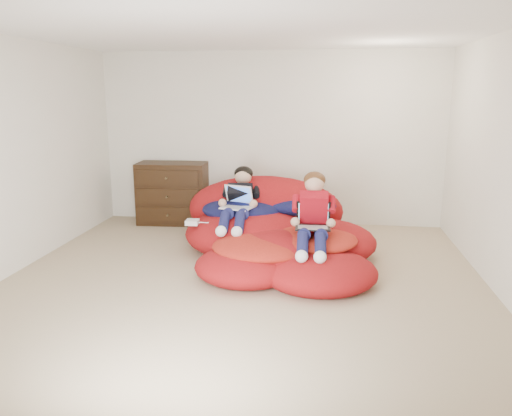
{
  "coord_description": "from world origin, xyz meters",
  "views": [
    {
      "loc": [
        0.82,
        -4.8,
        1.93
      ],
      "look_at": [
        0.09,
        0.39,
        0.7
      ],
      "focal_mm": 35.0,
      "sensor_mm": 36.0,
      "label": 1
    }
  ],
  "objects": [
    {
      "name": "room_shell",
      "position": [
        0.0,
        0.0,
        0.22
      ],
      "size": [
        5.1,
        5.1,
        2.77
      ],
      "color": "tan",
      "rests_on": "ground"
    },
    {
      "name": "dresser",
      "position": [
        -1.42,
        2.23,
        0.45
      ],
      "size": [
        1.03,
        0.59,
        0.91
      ],
      "color": "black",
      "rests_on": "ground"
    },
    {
      "name": "beanbag_pile",
      "position": [
        0.24,
        0.92,
        0.27
      ],
      "size": [
        2.43,
        2.5,
        0.92
      ],
      "color": "#A51215",
      "rests_on": "ground"
    },
    {
      "name": "cream_pillow",
      "position": [
        -0.14,
        1.62,
        0.62
      ],
      "size": [
        0.43,
        0.28,
        0.28
      ],
      "primitive_type": "ellipsoid",
      "color": "beige",
      "rests_on": "beanbag_pile"
    },
    {
      "name": "older_boy",
      "position": [
        -0.22,
        1.09,
        0.65
      ],
      "size": [
        0.35,
        1.19,
        0.64
      ],
      "color": "black",
      "rests_on": "beanbag_pile"
    },
    {
      "name": "younger_boy",
      "position": [
        0.7,
        0.45,
        0.65
      ],
      "size": [
        0.33,
        1.03,
        0.77
      ],
      "color": "#AF0F1C",
      "rests_on": "beanbag_pile"
    },
    {
      "name": "laptop_white",
      "position": [
        -0.22,
        0.98,
        0.63
      ],
      "size": [
        0.41,
        0.43,
        0.25
      ],
      "color": "silver",
      "rests_on": "older_boy"
    },
    {
      "name": "laptop_black",
      "position": [
        0.7,
        0.42,
        0.57
      ],
      "size": [
        0.38,
        0.35,
        0.26
      ],
      "color": "black",
      "rests_on": "younger_boy"
    },
    {
      "name": "power_adapter",
      "position": [
        -0.72,
        0.75,
        0.42
      ],
      "size": [
        0.16,
        0.16,
        0.06
      ],
      "primitive_type": "cube",
      "rotation": [
        0.0,
        0.0,
        0.06
      ],
      "color": "silver",
      "rests_on": "beanbag_pile"
    }
  ]
}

